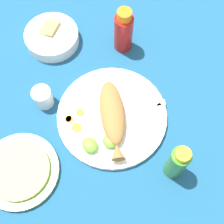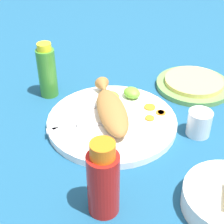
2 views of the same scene
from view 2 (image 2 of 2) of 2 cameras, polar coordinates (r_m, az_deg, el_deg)
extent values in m
plane|color=navy|center=(0.84, 0.00, -2.13)|extent=(4.00, 4.00, 0.00)
cylinder|color=white|center=(0.83, 0.00, -1.63)|extent=(0.31, 0.31, 0.02)
ellipsoid|color=#996633|center=(0.81, 0.00, 0.07)|extent=(0.20, 0.15, 0.04)
cone|color=#996633|center=(0.91, -1.46, 4.19)|extent=(0.06, 0.05, 0.04)
cube|color=silver|center=(0.81, -1.76, -2.07)|extent=(0.06, 0.11, 0.00)
cube|color=silver|center=(0.80, -8.31, -2.88)|extent=(0.05, 0.07, 0.00)
cube|color=silver|center=(0.86, -3.10, 0.78)|extent=(0.02, 0.12, 0.00)
cube|color=silver|center=(0.82, -8.00, -1.74)|extent=(0.02, 0.07, 0.00)
cylinder|color=orange|center=(0.83, 6.28, -1.02)|extent=(0.02, 0.02, 0.00)
cylinder|color=orange|center=(0.85, 8.26, -0.12)|extent=(0.02, 0.02, 0.00)
cylinder|color=orange|center=(0.85, 7.99, -0.09)|extent=(0.02, 0.02, 0.00)
cylinder|color=orange|center=(0.87, 6.30, 0.81)|extent=(0.03, 0.03, 0.00)
ellipsoid|color=#6BB233|center=(0.90, 3.31, 3.23)|extent=(0.05, 0.04, 0.03)
ellipsoid|color=#6BB233|center=(0.89, 0.02, 2.63)|extent=(0.04, 0.04, 0.02)
cylinder|color=#B21914|center=(0.61, -1.45, -11.87)|extent=(0.06, 0.06, 0.13)
cylinder|color=orange|center=(0.55, -1.57, -6.36)|extent=(0.04, 0.04, 0.03)
cylinder|color=#3D8428|center=(0.93, -10.71, 6.38)|extent=(0.05, 0.05, 0.13)
cylinder|color=yellow|center=(0.90, -11.23, 10.59)|extent=(0.04, 0.04, 0.02)
cylinder|color=silver|center=(0.82, 14.30, -1.80)|extent=(0.06, 0.06, 0.06)
cylinder|color=white|center=(0.83, 14.13, -2.74)|extent=(0.05, 0.05, 0.03)
cylinder|color=#6B9E4C|center=(1.01, 13.35, 4.36)|extent=(0.21, 0.21, 0.01)
cylinder|color=#E0C666|center=(1.00, 13.45, 5.00)|extent=(0.16, 0.16, 0.01)
camera|label=1|loc=(1.07, -2.43, 52.64)|focal=50.00mm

